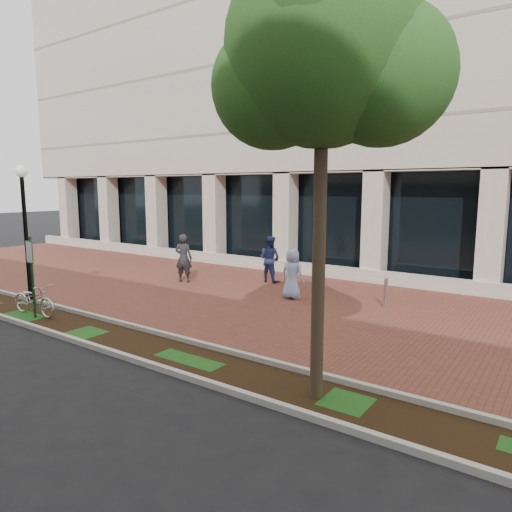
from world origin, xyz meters
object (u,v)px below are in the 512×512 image
Objects in this scene: street_tree at (326,61)px; pedestrian_left at (184,258)px; locked_bicycle at (34,300)px; parking_sign at (31,267)px; lamppost at (25,227)px; pedestrian_right at (292,274)px; bollard at (386,292)px; pedestrian_mid at (270,259)px.

street_tree is 11.39m from pedestrian_left.
pedestrian_left reaches higher than locked_bicycle.
parking_sign is 1.04m from locked_bicycle.
lamppost is at bearing 60.05° from locked_bicycle.
locked_bicycle is 5.81m from pedestrian_left.
parking_sign is at bearing 55.07° from pedestrian_right.
parking_sign reaches higher than pedestrian_left.
bollard is (7.83, 6.43, 0.04)m from locked_bicycle.
parking_sign is 10.07m from bollard.
lamppost is 5.56m from pedestrian_left.
pedestrian_left is 7.67m from bollard.
parking_sign is 1.30× the size of locked_bicycle.
pedestrian_left is at bearing 3.86° from pedestrian_right.
locked_bicycle is (1.45, -0.68, -1.94)m from lamppost.
pedestrian_right is (6.38, 5.20, -1.57)m from lamppost.
pedestrian_mid is at bearing -163.22° from pedestrian_left.
lamppost is 2.39× the size of pedestrian_mid.
lamppost reaches higher than pedestrian_mid.
locked_bicycle is 0.98× the size of pedestrian_mid.
parking_sign is 1.38× the size of pedestrian_right.
pedestrian_left is at bearing 146.71° from street_tree.
bollard is at bearing 165.44° from pedestrian_left.
locked_bicycle is 8.24m from pedestrian_mid.
street_tree is 7.50× the size of bollard.
bollard is at bearing -166.70° from pedestrian_right.
pedestrian_left is 1.04× the size of pedestrian_mid.
pedestrian_right is at bearing -44.70° from locked_bicycle.
lamppost is at bearing 41.87° from pedestrian_right.
parking_sign is at bearing -178.55° from street_tree.
bollard is (4.98, -1.29, -0.39)m from pedestrian_mid.
parking_sign is 0.53× the size of lamppost.
pedestrian_mid reaches higher than locked_bicycle.
pedestrian_left is at bearing -6.75° from locked_bicycle.
street_tree is at bearing -94.36° from locked_bicycle.
pedestrian_mid reaches higher than pedestrian_right.
street_tree is (10.37, -0.62, 3.11)m from lamppost.
street_tree is at bearing -80.29° from bollard.
bollard is (2.90, 0.54, -0.33)m from pedestrian_right.
bollard is at bearing -55.38° from locked_bicycle.
parking_sign is 1.27× the size of pedestrian_mid.
parking_sign reaches higher than bollard.
pedestrian_mid reaches higher than bollard.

